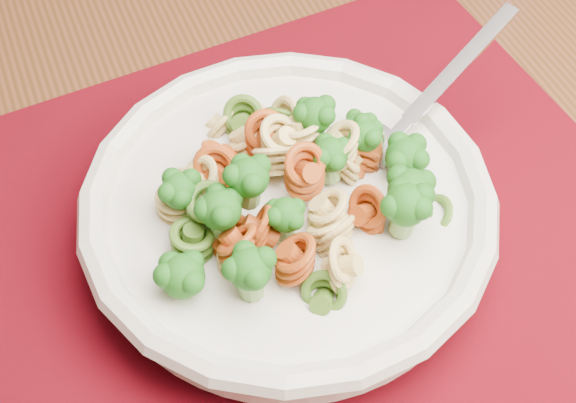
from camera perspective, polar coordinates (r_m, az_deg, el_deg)
dining_table at (r=0.70m, az=-0.79°, el=-0.79°), size 1.53×1.16×0.79m
placemat at (r=0.55m, az=-0.67°, el=-2.23°), size 0.55×0.45×0.00m
pasta_bowl at (r=0.52m, az=-0.00°, el=-0.63°), size 0.27×0.27×0.05m
pasta_broccoli_heap at (r=0.51m, az=-0.00°, el=0.41°), size 0.23×0.23×0.06m
fork at (r=0.54m, az=6.78°, el=3.85°), size 0.18×0.05×0.08m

